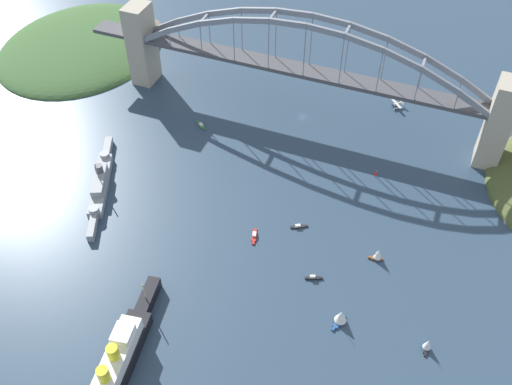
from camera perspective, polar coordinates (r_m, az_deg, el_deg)
ground_plane at (r=359.22m, az=4.69°, el=7.62°), size 1400.00×1400.00×0.00m
harbor_arch_bridge at (r=341.44m, az=4.99°, el=11.60°), size 280.87×17.63×67.05m
headland_east_shore at (r=442.30m, az=-16.77°, el=13.82°), size 112.44×130.36×17.11m
ocean_liner at (r=247.86m, az=-13.94°, el=-16.92°), size 20.73×93.37×19.70m
naval_cruiser at (r=320.72m, az=-15.33°, el=0.96°), size 35.25×71.30×17.91m
seaplane_taxiing_near_bridge at (r=374.79m, az=13.94°, el=8.56°), size 9.42×9.57×4.96m
small_boat_0 at (r=258.28m, az=8.49°, el=-12.19°), size 6.88×9.79×9.05m
small_boat_1 at (r=352.00m, az=-5.55°, el=6.76°), size 9.22×7.09×1.87m
small_boat_2 at (r=272.66m, az=5.77°, el=-8.49°), size 8.24×4.07×2.39m
small_boat_3 at (r=282.12m, az=12.12°, el=-6.06°), size 7.25×4.73×8.20m
small_boat_4 at (r=287.29m, az=-0.18°, el=-4.36°), size 4.12×10.26×1.84m
small_boat_5 at (r=259.91m, az=16.81°, el=-14.39°), size 3.69×6.48×7.44m
small_boat_6 at (r=292.14m, az=4.29°, el=-3.41°), size 8.48×5.41×1.85m
channel_marker_buoy at (r=324.93m, az=11.92°, el=1.94°), size 2.20×2.20×2.75m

